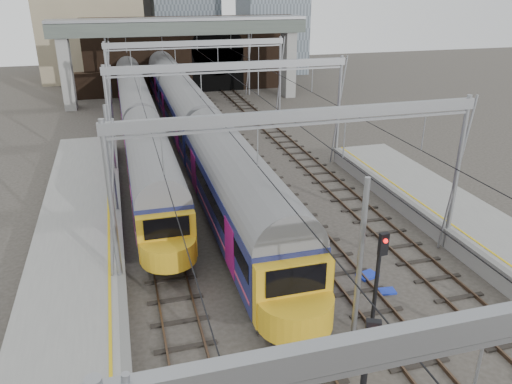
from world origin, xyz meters
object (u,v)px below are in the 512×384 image
object	(u,v)px
train_main	(174,92)
signal_near_centre	(378,274)
signal_near_left	(365,381)
train_second	(133,93)

from	to	relation	value
train_main	signal_near_centre	size ratio (longest dim) A/B	15.14
train_main	signal_near_centre	xyz separation A→B (m)	(2.98, -36.26, 0.32)
signal_near_left	signal_near_centre	distance (m)	5.81
signal_near_left	train_second	bearing A→B (deg)	119.66
train_second	signal_near_centre	bearing A→B (deg)	-79.65
train_second	signal_near_left	size ratio (longest dim) A/B	12.09
train_main	signal_near_left	xyz separation A→B (m)	(-0.09, -41.19, 0.62)
signal_near_centre	signal_near_left	bearing A→B (deg)	-127.40
train_main	train_second	world-z (taller)	train_main
signal_near_left	signal_near_centre	bearing A→B (deg)	82.54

